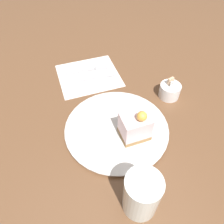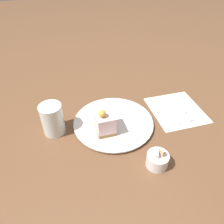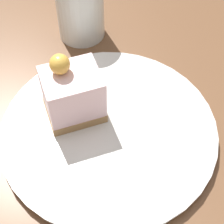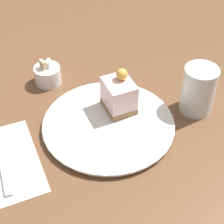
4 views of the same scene
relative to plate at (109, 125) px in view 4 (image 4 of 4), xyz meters
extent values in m
plane|color=brown|center=(-0.01, 0.03, -0.01)|extent=(4.00, 4.00, 0.00)
cylinder|color=silver|center=(0.00, 0.00, 0.00)|extent=(0.28, 0.28, 0.01)
cylinder|color=silver|center=(0.00, 0.00, 0.00)|extent=(0.29, 0.29, 0.00)
cube|color=#9E7547|center=(0.04, 0.04, 0.01)|extent=(0.07, 0.08, 0.01)
cube|color=silver|center=(0.04, 0.04, 0.05)|extent=(0.06, 0.08, 0.06)
sphere|color=#EFB747|center=(0.05, 0.05, 0.09)|extent=(0.03, 0.03, 0.03)
cube|color=#B2B2B7|center=(-0.23, -0.07, 0.00)|extent=(0.01, 0.08, 0.00)
cube|color=#B2B2B7|center=(-0.23, 0.02, 0.00)|extent=(0.01, 0.08, 0.00)
cylinder|color=white|center=(-0.09, 0.20, 0.01)|extent=(0.07, 0.07, 0.04)
cube|color=#D8B28C|center=(-0.10, 0.20, 0.05)|extent=(0.01, 0.02, 0.02)
cube|color=white|center=(-0.08, 0.20, 0.04)|extent=(0.02, 0.02, 0.02)
cylinder|color=silver|center=(0.21, -0.01, 0.05)|extent=(0.08, 0.08, 0.11)
camera|label=1|loc=(0.35, -0.11, 0.48)|focal=35.00mm
camera|label=2|loc=(0.13, 0.56, 0.53)|focal=35.00mm
camera|label=3|loc=(-0.27, 0.07, 0.41)|focal=60.00mm
camera|label=4|loc=(-0.19, -0.55, 0.57)|focal=60.00mm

